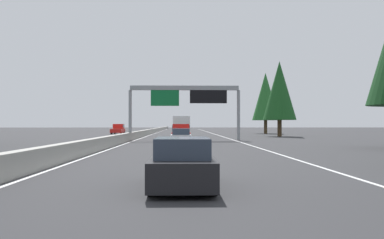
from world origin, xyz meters
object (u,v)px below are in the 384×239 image
Objects in this scene: sedan_mid_left at (181,137)px; box_truck_near_center at (181,126)px; oncoming_near at (118,129)px; sign_gantry_overhead at (186,97)px; sedan_far_right at (182,165)px; conifer_right_far at (266,97)px; sedan_near_right at (182,129)px; pickup_mid_center at (181,133)px; conifer_right_mid at (279,91)px.

box_truck_near_center is (24.65, -0.01, 0.93)m from sedan_mid_left.
sedan_mid_left is at bearing 16.07° from oncoming_near.
sedan_far_right is at bearing 179.26° from sign_gantry_overhead.
conifer_right_far reaches higher than sign_gantry_overhead.
sedan_near_right is 0.79× the size of pickup_mid_center.
conifer_right_far is (18.35, -16.24, 5.54)m from box_truck_near_center.
sedan_near_right is (69.37, -0.04, 0.00)m from sedan_mid_left.
sedan_near_right is at bearing 0.03° from sedan_far_right.
oncoming_near reaches higher than sedan_mid_left.
sign_gantry_overhead is 59.58m from sedan_near_right.
sign_gantry_overhead is 2.26× the size of oncoming_near.
conifer_right_mid is (15.43, -14.56, 5.89)m from pickup_mid_center.
sedan_far_right and sedan_near_right have the same top height.
conifer_right_far reaches higher than sedan_far_right.
conifer_right_far is at bearing 93.76° from oncoming_near.
sedan_far_right is at bearing 163.77° from conifer_right_mid.
sedan_near_right is at bearing -0.04° from box_truck_near_center.
sedan_mid_left is (-9.95, 0.55, -4.26)m from sign_gantry_overhead.
conifer_right_far reaches higher than pickup_mid_center.
sedan_far_right is 70.70m from conifer_right_far.
oncoming_near is (41.15, 11.85, 0.23)m from sedan_mid_left.
oncoming_near reaches higher than sedan_far_right.
conifer_right_far is at bearing -41.51° from box_truck_near_center.
sedan_far_right is 50.19m from box_truck_near_center.
conifer_right_far reaches higher than oncoming_near.
oncoming_near is (66.68, 11.95, 0.23)m from sedan_far_right.
sign_gantry_overhead is 4.26m from pickup_mid_center.
sedan_mid_left is 28.82m from conifer_right_mid.
box_truck_near_center is 44.73m from sedan_near_right.
conifer_right_far is (68.52, -16.15, 6.47)m from sedan_far_right.
oncoming_near is at bearing 35.70° from box_truck_near_center.
sign_gantry_overhead is 36.65m from conifer_right_far.
sign_gantry_overhead is 2.26× the size of pickup_mid_center.
conifer_right_mid is at bearing -162.23° from sedan_near_right.
sign_gantry_overhead is 2.88× the size of sedan_far_right.
conifer_right_mid is at bearing -44.64° from sign_gantry_overhead.
oncoming_near is (31.20, 12.40, -4.03)m from sign_gantry_overhead.
pickup_mid_center is (8.69, 0.02, 0.23)m from sedan_mid_left.
oncoming_near is (-28.22, 11.89, 0.23)m from sedan_near_right.
box_truck_near_center is 0.76× the size of conifer_right_mid.
pickup_mid_center is 0.50× the size of conifer_right_mid.
sign_gantry_overhead reaches higher than box_truck_near_center.
pickup_mid_center is (-60.68, 0.06, 0.23)m from sedan_near_right.
oncoming_near is at bearing 16.07° from sedan_mid_left.
sedan_far_right is 25.53m from sedan_mid_left.
oncoming_near is at bearing 57.17° from conifer_right_mid.
conifer_right_mid reaches higher than box_truck_near_center.
conifer_right_mid reaches higher than oncoming_near.
sedan_far_right is 0.79× the size of oncoming_near.
oncoming_near is 28.84m from conifer_right_far.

